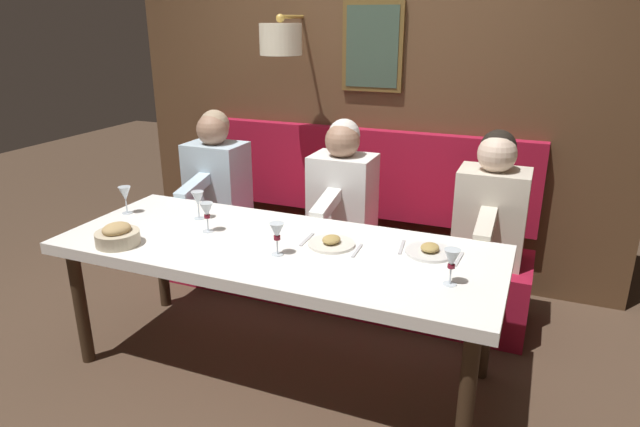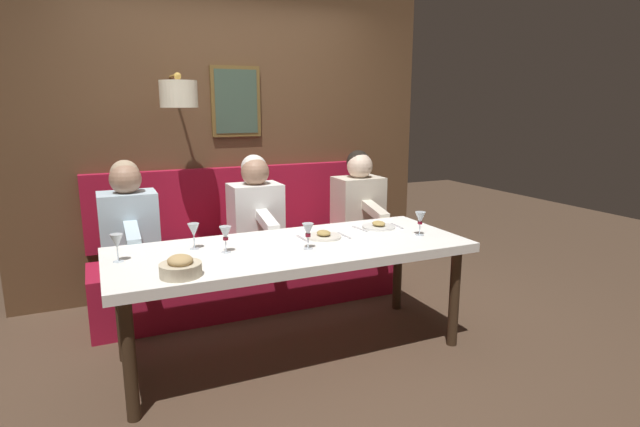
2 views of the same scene
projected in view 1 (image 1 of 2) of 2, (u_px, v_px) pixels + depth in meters
ground_plane at (280, 367)px, 3.06m from camera, size 12.00×12.00×0.00m
dining_table at (277, 256)px, 2.84m from camera, size 0.90×2.27×0.74m
banquette_bench at (337, 267)px, 3.76m from camera, size 0.52×2.47×0.45m
back_wall_panel at (367, 88)px, 3.88m from camera, size 0.59×3.67×2.90m
diner_nearest at (492, 203)px, 3.21m from camera, size 0.60×0.40×0.79m
diner_near at (342, 185)px, 3.55m from camera, size 0.60×0.40×0.79m
diner_middle at (216, 171)px, 3.89m from camera, size 0.60×0.40×0.79m
place_setting_0 at (430, 251)px, 2.70m from camera, size 0.24×0.32×0.05m
place_setting_1 at (331, 243)px, 2.79m from camera, size 0.24×0.31×0.05m
wine_glass_0 at (198, 199)px, 3.14m from camera, size 0.07×0.07×0.16m
wine_glass_1 at (452, 260)px, 2.35m from camera, size 0.07×0.07×0.16m
wine_glass_2 at (207, 211)px, 2.94m from camera, size 0.07×0.07×0.16m
wine_glass_3 at (277, 233)px, 2.65m from camera, size 0.07×0.07×0.16m
wine_glass_4 at (125, 194)px, 3.22m from camera, size 0.07×0.07×0.16m
bread_bowl at (117, 236)px, 2.80m from camera, size 0.22×0.22×0.12m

